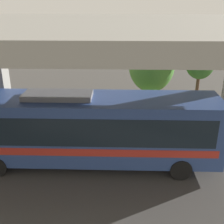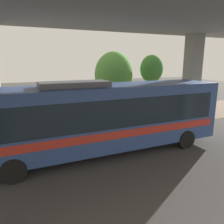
{
  "view_description": "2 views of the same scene",
  "coord_description": "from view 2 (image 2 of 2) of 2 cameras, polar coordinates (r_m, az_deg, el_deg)",
  "views": [
    {
      "loc": [
        14.6,
        0.27,
        7.81
      ],
      "look_at": [
        1.03,
        -0.16,
        2.2
      ],
      "focal_mm": 45.0,
      "sensor_mm": 36.0,
      "label": 1
    },
    {
      "loc": [
        12.22,
        -5.07,
        4.61
      ],
      "look_at": [
        1.05,
        -0.12,
        1.75
      ],
      "focal_mm": 35.0,
      "sensor_mm": 36.0,
      "label": 2
    }
  ],
  "objects": [
    {
      "name": "sidewalk_strip",
      "position": [
        16.69,
        -5.26,
        -2.88
      ],
      "size": [
        6.0,
        40.0,
        0.02
      ],
      "color": "#7A6656",
      "rests_on": "ground"
    },
    {
      "name": "bus",
      "position": [
        10.78,
        -2.99,
        -0.81
      ],
      "size": [
        2.77,
        12.62,
        3.7
      ],
      "color": "#334C8C",
      "rests_on": "ground"
    },
    {
      "name": "street_tree_far",
      "position": [
        18.1,
        0.44,
        9.66
      ],
      "size": [
        3.11,
        3.11,
        5.37
      ],
      "color": "brown",
      "rests_on": "ground"
    },
    {
      "name": "planter_back",
      "position": [
        14.61,
        -15.04,
        -1.79
      ],
      "size": [
        1.33,
        1.33,
        1.81
      ],
      "color": "gray",
      "rests_on": "ground"
    },
    {
      "name": "fire_hydrant",
      "position": [
        13.41,
        -22.7,
        -6.06
      ],
      "size": [
        0.38,
        0.18,
        0.85
      ],
      "color": "#B21919",
      "rests_on": "ground"
    },
    {
      "name": "street_tree_near",
      "position": [
        18.58,
        10.28,
        10.91
      ],
      "size": [
        1.87,
        1.87,
        5.11
      ],
      "color": "brown",
      "rests_on": "ground"
    },
    {
      "name": "planter_front",
      "position": [
        15.68,
        5.31,
        -0.9
      ],
      "size": [
        1.4,
        1.4,
        1.69
      ],
      "color": "gray",
      "rests_on": "ground"
    },
    {
      "name": "planter_extra",
      "position": [
        14.43,
        -6.99,
        -1.33
      ],
      "size": [
        1.51,
        1.51,
        1.97
      ],
      "color": "gray",
      "rests_on": "ground"
    },
    {
      "name": "planter_middle",
      "position": [
        15.92,
        -0.24,
        -0.45
      ],
      "size": [
        1.52,
        1.52,
        1.77
      ],
      "color": "gray",
      "rests_on": "ground"
    },
    {
      "name": "overpass",
      "position": [
        9.78,
        8.28,
        21.99
      ],
      "size": [
        9.4,
        20.37,
        6.96
      ],
      "color": "gray",
      "rests_on": "ground"
    },
    {
      "name": "ground_plane",
      "position": [
        14.01,
        -1.29,
        -6.04
      ],
      "size": [
        80.0,
        80.0,
        0.0
      ],
      "primitive_type": "plane",
      "color": "#474442",
      "rests_on": "ground"
    }
  ]
}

